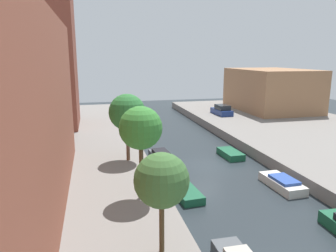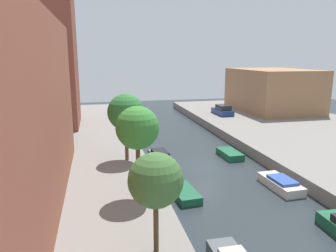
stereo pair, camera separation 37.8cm
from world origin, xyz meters
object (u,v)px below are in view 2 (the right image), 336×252
Objects in this scene: street_tree_2 at (126,112)px; moored_boat_left_2 at (184,193)px; moored_boat_right_3 at (230,154)px; moored_boat_left_3 at (160,156)px; street_tree_1 at (137,128)px; apartment_tower_far at (30,43)px; low_block_right at (272,90)px; parked_car at (223,111)px; street_tree_0 at (156,181)px; moored_boat_right_2 at (281,184)px.

street_tree_2 is 8.09m from moored_boat_left_2.
moored_boat_left_3 is at bearing 176.38° from moored_boat_right_3.
moored_boat_left_2 is 0.84× the size of moored_boat_left_3.
street_tree_1 reaches higher than moored_boat_left_2.
moored_boat_left_2 is (12.59, -20.99, -10.46)m from apartment_tower_far.
low_block_right reaches higher than moored_boat_left_2.
street_tree_2 is 23.68m from parked_car.
parked_car is 26.40m from moored_boat_left_2.
parked_car reaches higher than moored_boat_left_3.
low_block_right is at bearing 7.90° from apartment_tower_far.
street_tree_1 is 14.06m from moored_boat_right_3.
parked_car is (24.87, 2.35, -9.12)m from apartment_tower_far.
street_tree_2 is 10.94m from moored_boat_right_3.
street_tree_1 reaches higher than street_tree_0.
moored_boat_left_2 is 9.88m from moored_boat_right_3.
apartment_tower_far is 26.62m from moored_boat_left_2.
moored_boat_left_2 is at bearing -131.32° from moored_boat_right_3.
street_tree_0 reaches higher than moored_boat_left_3.
street_tree_1 is at bearing -156.40° from moored_boat_left_2.
street_tree_1 reaches higher than parked_car.
moored_boat_right_2 is at bearing -118.91° from low_block_right.
street_tree_2 is (-24.65, -19.94, 0.77)m from low_block_right.
moored_boat_right_2 is at bearing -46.96° from apartment_tower_far.
low_block_right is 4.46× the size of moored_boat_right_3.
low_block_right is 4.33× the size of moored_boat_left_2.
parked_car is (15.52, 30.40, -2.66)m from street_tree_0.
apartment_tower_far is 30.70m from moored_boat_right_2.
apartment_tower_far is 4.38× the size of street_tree_0.
street_tree_1 reaches higher than street_tree_2.
street_tree_0 is at bearing -102.03° from moored_boat_left_3.
apartment_tower_far is 3.52× the size of street_tree_1.
low_block_right reaches higher than parked_car.
parked_car is 19.85m from moored_boat_left_3.
street_tree_1 is 1.44× the size of moored_boat_right_2.
street_tree_0 is at bearing -123.99° from moored_boat_right_3.
apartment_tower_far reaches higher than low_block_right.
moored_boat_left_2 is at bearing 65.34° from street_tree_0.
moored_boat_right_3 is (-14.88, -18.29, -3.86)m from low_block_right.
street_tree_2 is 1.41× the size of moored_boat_left_3.
street_tree_0 is 0.82× the size of street_tree_2.
moored_boat_right_2 is (19.73, -21.13, -10.36)m from apartment_tower_far.
moored_boat_right_3 is at bearing 56.01° from street_tree_0.
parked_car reaches higher than moored_boat_left_2.
moored_boat_left_3 is 10.75m from moored_boat_right_2.
street_tree_0 is 5.73m from street_tree_1.
street_tree_2 is 12.78m from moored_boat_right_2.
parked_car reaches higher than moored_boat_right_2.
moored_boat_right_2 is at bearing -47.93° from moored_boat_left_3.
moored_boat_left_3 is (3.18, 2.08, -4.53)m from street_tree_2.
low_block_right is 2.58× the size of street_tree_2.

